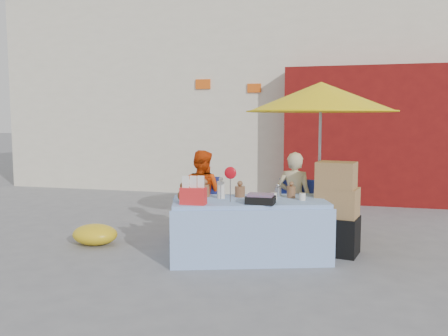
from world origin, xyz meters
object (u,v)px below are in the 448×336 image
(vendor_orange, at_px, (201,195))
(vendor_beige, at_px, (294,199))
(chair_left, at_px, (198,222))
(market_table, at_px, (249,228))
(box_stack, at_px, (337,212))
(umbrella, at_px, (321,98))
(chair_right, at_px, (293,228))

(vendor_orange, height_order, vendor_beige, same)
(chair_left, bearing_deg, market_table, -26.89)
(market_table, relative_size, vendor_beige, 1.64)
(market_table, relative_size, box_stack, 1.77)
(market_table, xyz_separation_m, chair_left, (-0.80, 0.58, -0.10))
(umbrella, height_order, box_stack, umbrella)
(chair_left, distance_m, chair_right, 1.25)
(vendor_beige, relative_size, umbrella, 0.58)
(vendor_beige, distance_m, box_stack, 0.62)
(chair_left, xyz_separation_m, umbrella, (1.55, 0.28, 1.64))
(market_table, bearing_deg, vendor_orange, 120.40)
(market_table, distance_m, chair_left, 0.99)
(chair_right, bearing_deg, umbrella, 52.71)
(chair_left, xyz_separation_m, vendor_orange, (-0.00, 0.13, 0.35))
(box_stack, bearing_deg, chair_left, 175.11)
(chair_right, height_order, box_stack, box_stack)
(vendor_beige, distance_m, umbrella, 1.33)
(vendor_orange, distance_m, umbrella, 2.02)
(vendor_beige, bearing_deg, vendor_orange, 9.01)
(vendor_beige, bearing_deg, market_table, 66.57)
(vendor_orange, distance_m, vendor_beige, 1.25)
(market_table, distance_m, umbrella, 1.91)
(market_table, relative_size, chair_right, 2.32)
(vendor_orange, xyz_separation_m, vendor_beige, (1.25, 0.00, -0.00))
(chair_right, height_order, vendor_orange, vendor_orange)
(vendor_beige, height_order, umbrella, umbrella)
(chair_left, distance_m, vendor_orange, 0.37)
(vendor_orange, bearing_deg, chair_right, -177.12)
(umbrella, relative_size, box_stack, 1.87)
(market_table, height_order, chair_right, market_table)
(chair_right, xyz_separation_m, box_stack, (0.54, -0.15, 0.26))
(vendor_orange, xyz_separation_m, umbrella, (1.55, 0.15, 1.29))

